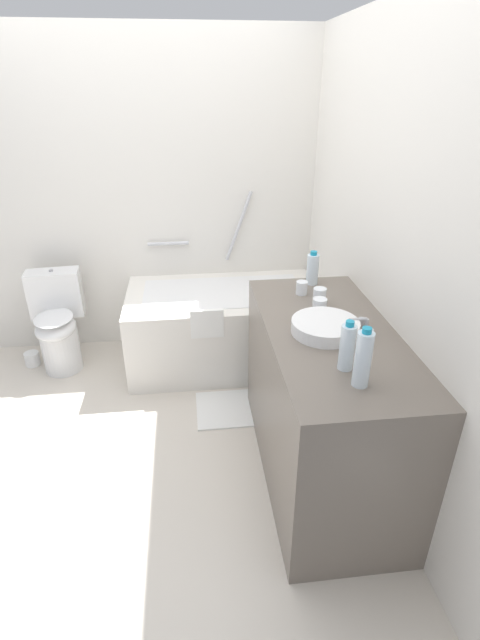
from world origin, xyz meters
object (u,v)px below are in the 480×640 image
object	(u,v)px
sink_faucet	(364,325)
water_bottle_0	(347,347)
bath_mat	(241,408)
bathtub	(224,324)
drinking_glass_1	(319,296)
drinking_glass_0	(302,288)
drinking_glass_2	(320,305)
sink_basin	(325,327)
toilet_paper_roll	(32,359)
toilet	(58,324)
water_bottle_2	(363,359)
water_bottle_1	(313,269)

from	to	relation	value
sink_faucet	water_bottle_0	size ratio (longest dim) A/B	0.68
bath_mat	bathtub	bearing A→B (deg)	95.06
drinking_glass_1	bath_mat	world-z (taller)	drinking_glass_1
bathtub	drinking_glass_0	world-z (taller)	bathtub
drinking_glass_2	drinking_glass_1	bearing A→B (deg)	75.44
sink_basin	toilet_paper_roll	bearing A→B (deg)	144.74
drinking_glass_0	drinking_glass_2	size ratio (longest dim) A/B	0.99
toilet	bath_mat	xyz separation A→B (m)	(1.29, -0.70, -0.35)
water_bottle_0	water_bottle_2	xyz separation A→B (m)	(0.02, -0.12, 0.02)
sink_faucet	water_bottle_0	world-z (taller)	water_bottle_0
water_bottle_2	drinking_glass_0	bearing A→B (deg)	91.37
water_bottle_1	bath_mat	xyz separation A→B (m)	(-0.42, -0.01, -0.97)
sink_basin	drinking_glass_1	xyz separation A→B (m)	(0.06, 0.32, 0.01)
water_bottle_2	toilet_paper_roll	xyz separation A→B (m)	(-1.89, 1.76, -0.95)
sink_basin	sink_faucet	distance (m)	0.19
sink_faucet	drinking_glass_2	world-z (taller)	drinking_glass_2
toilet	water_bottle_0	bearing A→B (deg)	39.74
sink_faucet	water_bottle_2	bearing A→B (deg)	-111.97
water_bottle_1	drinking_glass_2	bearing A→B (deg)	-98.67
bath_mat	toilet_paper_roll	bearing A→B (deg)	154.60
water_bottle_2	drinking_glass_2	distance (m)	0.66
sink_faucet	bathtub	bearing A→B (deg)	115.35
water_bottle_0	water_bottle_2	world-z (taller)	water_bottle_2
sink_faucet	drinking_glass_1	bearing A→B (deg)	112.84
toilet	sink_basin	world-z (taller)	sink_basin
water_bottle_2	bath_mat	distance (m)	1.48
water_bottle_1	toilet_paper_roll	xyz separation A→B (m)	(-1.96, 0.72, -0.92)
sink_basin	bath_mat	bearing A→B (deg)	119.27
bathtub	bath_mat	xyz separation A→B (m)	(0.06, -0.64, -0.31)
sink_faucet	drinking_glass_2	distance (m)	0.27
sink_basin	drinking_glass_0	world-z (taller)	drinking_glass_0
drinking_glass_1	bath_mat	size ratio (longest dim) A/B	0.15
toilet	drinking_glass_2	world-z (taller)	drinking_glass_2
bathtub	drinking_glass_0	xyz separation A→B (m)	(0.38, -0.77, 0.61)
sink_basin	water_bottle_2	xyz separation A→B (m)	(0.02, -0.44, 0.09)
sink_faucet	water_bottle_1	distance (m)	0.62
water_bottle_0	toilet_paper_roll	xyz separation A→B (m)	(-1.87, 1.64, -0.93)
drinking_glass_1	drinking_glass_2	size ratio (longest dim) A/B	1.19
sink_faucet	water_bottle_1	world-z (taller)	water_bottle_1
drinking_glass_0	bath_mat	xyz separation A→B (m)	(-0.33, 0.13, -0.92)
sink_faucet	toilet_paper_roll	distance (m)	2.60
bathtub	drinking_glass_2	xyz separation A→B (m)	(0.42, -1.01, 0.61)
drinking_glass_0	bath_mat	world-z (taller)	drinking_glass_0
drinking_glass_1	sink_basin	bearing A→B (deg)	-100.41
water_bottle_2	toilet_paper_roll	bearing A→B (deg)	137.03
sink_basin	drinking_glass_0	size ratio (longest dim) A/B	4.32
bath_mat	toilet_paper_roll	xyz separation A→B (m)	(-1.54, 0.73, 0.05)
water_bottle_1	toilet_paper_roll	distance (m)	2.29
sink_faucet	water_bottle_2	xyz separation A→B (m)	(-0.18, -0.44, 0.09)
drinking_glass_1	bath_mat	distance (m)	1.04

